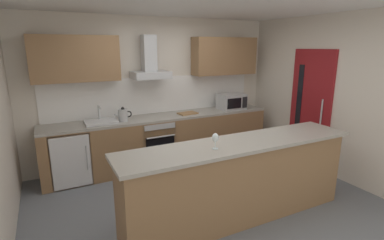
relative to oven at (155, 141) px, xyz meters
The scene contains 17 objects.
ground 1.55m from the oven, 83.02° to the right, with size 5.59×4.63×0.02m, color slate.
ceiling 2.61m from the oven, 83.02° to the right, with size 5.59×4.63×0.02m, color white.
wall_back 0.95m from the oven, 66.14° to the left, with size 5.59×0.12×2.60m, color silver.
wall_right 3.05m from the oven, 30.05° to the right, with size 0.12×4.63×2.60m, color silver.
backsplash_tile 0.86m from the oven, 61.74° to the left, with size 3.91×0.02×0.66m, color white.
counter_back 0.18m from the oven, ahead, with size 4.04×0.60×0.90m.
counter_island 2.06m from the oven, 80.03° to the right, with size 3.01×0.64×1.00m.
upper_cabinets 1.47m from the oven, 44.46° to the left, with size 3.99×0.32×0.70m.
side_door 2.78m from the oven, 25.21° to the right, with size 0.08×0.85×2.05m.
oven is the anchor object (origin of this frame).
refrigerator 1.40m from the oven, behind, with size 0.58×0.60×0.85m.
microwave 1.69m from the oven, ahead, with size 0.50×0.38×0.30m.
sink 1.01m from the oven, behind, with size 0.50×0.40×0.26m.
kettle 0.77m from the oven, behind, with size 0.29×0.15×0.24m.
range_hood 1.33m from the oven, 90.00° to the left, with size 0.62×0.45×0.72m.
wine_glass 2.21m from the oven, 91.01° to the right, with size 0.08×0.08×0.18m.
chopping_board 0.78m from the oven, ahead, with size 0.34×0.22×0.02m, color #9E7247.
Camera 1 is at (-1.82, -3.25, 2.09)m, focal length 27.50 mm.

